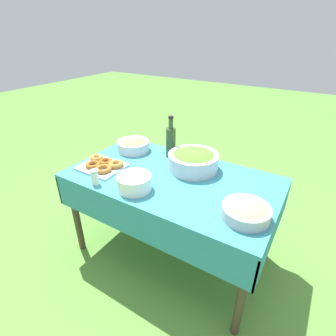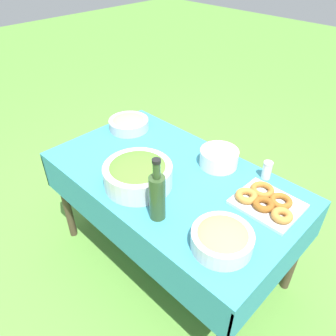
{
  "view_description": "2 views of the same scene",
  "coord_description": "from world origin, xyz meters",
  "views": [
    {
      "loc": [
        -0.79,
        1.32,
        1.6
      ],
      "look_at": [
        0.04,
        -0.02,
        0.75
      ],
      "focal_mm": 28.0,
      "sensor_mm": 36.0,
      "label": 1
    },
    {
      "loc": [
        0.98,
        -1.01,
        1.79
      ],
      "look_at": [
        -0.03,
        0.01,
        0.73
      ],
      "focal_mm": 35.0,
      "sensor_mm": 36.0,
      "label": 2
    }
  ],
  "objects": [
    {
      "name": "fruit_bowl",
      "position": [
        0.49,
        -0.2,
        0.75
      ],
      "size": [
        0.26,
        0.26,
        0.1
      ],
      "color": "silver",
      "rests_on": "picnic_table"
    },
    {
      "name": "plate_stack",
      "position": [
        0.12,
        0.26,
        0.75
      ],
      "size": [
        0.21,
        0.21,
        0.1
      ],
      "color": "white",
      "rests_on": "picnic_table"
    },
    {
      "name": "salad_bowl",
      "position": [
        -0.07,
        -0.18,
        0.77
      ],
      "size": [
        0.35,
        0.35,
        0.14
      ],
      "color": "silver",
      "rests_on": "picnic_table"
    },
    {
      "name": "donut_platter",
      "position": [
        0.49,
        0.15,
        0.72
      ],
      "size": [
        0.32,
        0.26,
        0.05
      ],
      "color": "silver",
      "rests_on": "picnic_table"
    },
    {
      "name": "picnic_table",
      "position": [
        0.0,
        0.0,
        0.61
      ],
      "size": [
        1.41,
        0.81,
        0.7
      ],
      "color": "teal",
      "rests_on": "ground_plane"
    },
    {
      "name": "pasta_bowl",
      "position": [
        -0.55,
        0.16,
        0.74
      ],
      "size": [
        0.26,
        0.26,
        0.09
      ],
      "color": "#B2B7BC",
      "rests_on": "picnic_table"
    },
    {
      "name": "salt_shaker",
      "position": [
        0.37,
        0.34,
        0.75
      ],
      "size": [
        0.05,
        0.05,
        0.1
      ],
      "color": "white",
      "rests_on": "picnic_table"
    },
    {
      "name": "olive_oil_bottle",
      "position": [
        0.17,
        -0.27,
        0.83
      ],
      "size": [
        0.07,
        0.07,
        0.32
      ],
      "color": "#2D4723",
      "rests_on": "picnic_table"
    },
    {
      "name": "ground_plane",
      "position": [
        0.0,
        0.0,
        0.0
      ],
      "size": [
        14.0,
        14.0,
        0.0
      ],
      "primitive_type": "plane",
      "color": "#568C38"
    }
  ]
}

